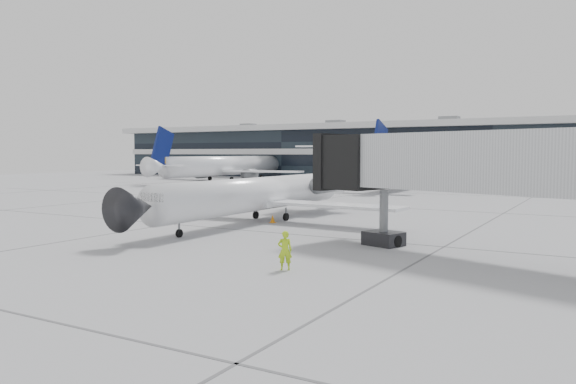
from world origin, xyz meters
The scene contains 9 objects.
ground centered at (0.00, 0.00, 0.00)m, with size 220.00×220.00×0.00m, color gray.
terminal centered at (0.00, 82.00, 5.00)m, with size 170.00×22.00×10.00m, color black.
bg_jet_left centered at (-45.00, 55.00, 0.00)m, with size 32.00×40.00×9.60m, color white, non-canonical shape.
bg_jet_center centered at (-8.00, 55.00, 0.00)m, with size 32.00×40.00×9.60m, color white, non-canonical shape.
regional_jet centered at (-5.07, 4.98, 2.21)m, with size 22.44×27.88×6.46m.
jet_bridge centered at (13.84, -3.40, 4.72)m, with size 19.78×9.38×6.47m.
ramp_worker centered at (5.43, -9.76, 0.89)m, with size 0.65×0.42×1.77m, color #ADE017.
traffic_cone centered at (-3.93, 4.47, 0.29)m, with size 0.53×0.53×0.60m.
far_tug centered at (-23.81, 34.82, 0.71)m, with size 2.15×2.82×1.59m.
Camera 1 is at (17.88, -31.12, 5.23)m, focal length 35.00 mm.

